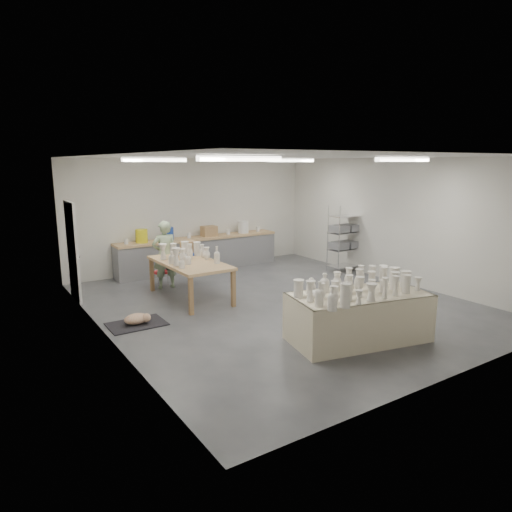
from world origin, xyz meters
TOP-DOWN VIEW (x-y plane):
  - room at (-0.11, 0.08)m, footprint 8.00×8.02m
  - back_counter at (-0.01, 3.68)m, footprint 4.60×0.60m
  - wire_shelf at (3.20, 1.40)m, footprint 0.88×0.48m
  - drying_table at (-0.08, -2.34)m, footprint 2.43×1.53m
  - work_table at (-1.35, 1.47)m, footprint 1.11×2.18m
  - rug at (-2.90, 0.37)m, footprint 1.00×0.70m
  - cat at (-2.88, 0.35)m, footprint 0.51×0.42m
  - potter at (-1.50, 2.42)m, footprint 0.62×0.44m
  - red_stool at (-1.50, 2.69)m, footprint 0.46×0.46m

SIDE VIEW (x-z plane):
  - rug at x=-2.90m, z-range 0.00..0.02m
  - cat at x=-2.88m, z-range 0.02..0.21m
  - red_stool at x=-1.50m, z-range 0.14..0.48m
  - drying_table at x=-0.08m, z-range -0.14..1.03m
  - back_counter at x=-0.01m, z-range -0.13..1.11m
  - potter at x=-1.50m, z-range 0.00..1.58m
  - work_table at x=-1.35m, z-range 0.24..1.43m
  - wire_shelf at x=3.20m, z-range 0.02..1.82m
  - room at x=-0.11m, z-range 0.56..3.56m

